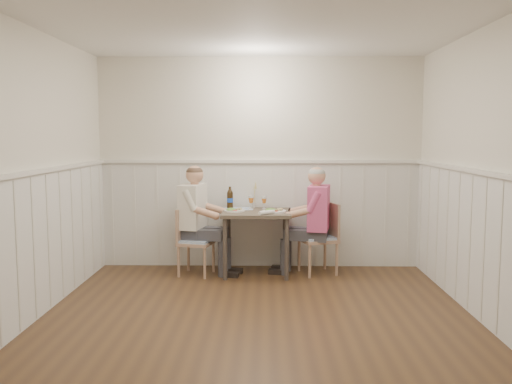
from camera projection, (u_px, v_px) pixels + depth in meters
The scene contains 16 objects.
ground_plane at pixel (257, 328), 4.63m from camera, with size 4.50×4.50×0.00m, color #462E1D.
room_shell at pixel (257, 150), 4.48m from camera, with size 4.04×4.54×2.60m.
wainscot at pixel (258, 234), 5.25m from camera, with size 4.00×4.49×1.34m.
dining_table at pixel (256, 220), 6.40m from camera, with size 0.80×0.70×0.75m.
chair_right at pixel (322, 235), 6.43m from camera, with size 0.50×0.50×0.84m.
chair_left at pixel (192, 239), 6.38m from camera, with size 0.45×0.45×0.79m.
man_in_pink at pixel (315, 229), 6.37m from camera, with size 0.65×0.47×1.30m.
diner_cream at pixel (196, 228), 6.43m from camera, with size 0.66×0.48×1.31m.
plate_man at pixel (274, 210), 6.31m from camera, with size 0.28×0.28×0.07m.
plate_diner at pixel (233, 210), 6.37m from camera, with size 0.24×0.24×0.06m.
beer_glass_a at pixel (264, 200), 6.59m from camera, with size 0.06×0.06×0.15m.
beer_glass_b at pixel (251, 200), 6.56m from camera, with size 0.07×0.07×0.17m.
beer_bottle at pixel (230, 199), 6.62m from camera, with size 0.08×0.08×0.27m.
rolled_napkin at pixel (267, 212), 6.13m from camera, with size 0.19×0.17×0.05m.
grass_vase at pixel (254, 196), 6.68m from camera, with size 0.04×0.04×0.33m.
gingham_mat at pixel (238, 209), 6.58m from camera, with size 0.37×0.32×0.01m.
Camera 1 is at (0.07, -4.49, 1.64)m, focal length 38.00 mm.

